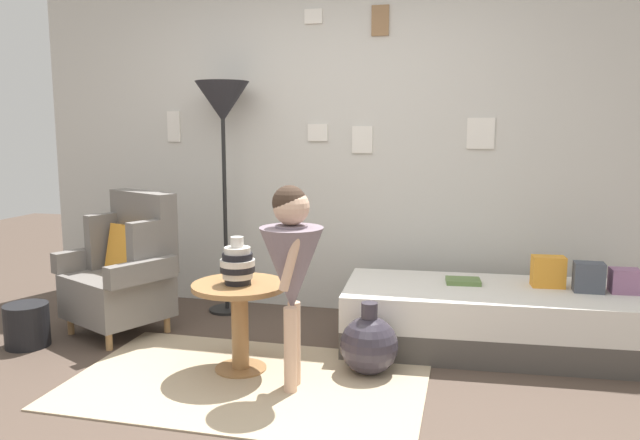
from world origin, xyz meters
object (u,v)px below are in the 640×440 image
floor_lamp (223,112)px  person_child (292,261)px  magazine_basket (27,325)px  armchair (125,270)px  daybed (494,318)px  vase_striped (238,264)px  book_on_daybed (463,281)px  side_table (240,309)px  demijohn_near (369,345)px

floor_lamp → person_child: (0.90, -1.27, -0.82)m
magazine_basket → floor_lamp: bearing=47.2°
armchair → daybed: bearing=5.8°
daybed → magazine_basket: (-2.95, -0.68, -0.06)m
vase_striped → magazine_basket: size_ratio=0.98×
daybed → book_on_daybed: size_ratio=8.85×
armchair → side_table: size_ratio=1.77×
daybed → vase_striped: (-1.45, -0.75, 0.44)m
floor_lamp → magazine_basket: floor_lamp is taller
armchair → person_child: (1.40, -0.66, 0.27)m
floor_lamp → side_table: bearing=-63.9°
vase_striped → floor_lamp: 1.52m
vase_striped → person_child: (0.37, -0.16, 0.07)m
person_child → vase_striped: bearing=156.3°
demijohn_near → magazine_basket: size_ratio=1.51×
side_table → floor_lamp: bearing=116.1°
demijohn_near → armchair: bearing=169.0°
vase_striped → floor_lamp: size_ratio=0.16×
person_child → magazine_basket: 1.97m
vase_striped → person_child: bearing=-23.7°
book_on_daybed → demijohn_near: (-0.51, -0.67, -0.24)m
book_on_daybed → demijohn_near: bearing=-127.3°
daybed → magazine_basket: size_ratio=6.95×
armchair → floor_lamp: 1.34m
side_table → vase_striped: bearing=-102.4°
floor_lamp → demijohn_near: 2.09m
person_child → magazine_basket: (-1.87, 0.23, -0.57)m
magazine_basket → book_on_daybed: bearing=15.4°
armchair → book_on_daybed: 2.30m
armchair → magazine_basket: bearing=-137.6°
vase_striped → book_on_daybed: bearing=33.4°
floor_lamp → armchair: bearing=-129.0°
floor_lamp → person_child: floor_lamp is taller
floor_lamp → demijohn_near: size_ratio=4.14×
side_table → demijohn_near: size_ratio=1.29×
armchair → book_on_daybed: (2.28, 0.33, -0.02)m
daybed → book_on_daybed: (-0.20, 0.07, 0.22)m
side_table → demijohn_near: bearing=10.8°
side_table → daybed: bearing=26.9°
book_on_daybed → demijohn_near: book_on_daybed is taller
person_child → demijohn_near: bearing=40.5°
daybed → floor_lamp: 2.42m
floor_lamp → vase_striped: bearing=-64.3°
vase_striped → book_on_daybed: 1.51m
vase_striped → demijohn_near: size_ratio=0.65×
book_on_daybed → demijohn_near: size_ratio=0.52×
side_table → book_on_daybed: side_table is taller
vase_striped → armchair: bearing=154.2°
daybed → floor_lamp: floor_lamp is taller
daybed → floor_lamp: (-1.99, 0.36, 1.33)m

